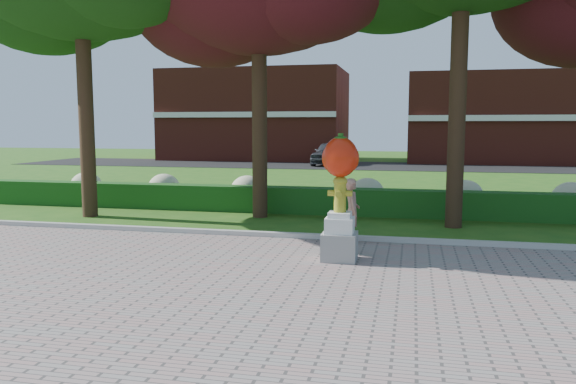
% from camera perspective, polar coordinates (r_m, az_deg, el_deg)
% --- Properties ---
extents(ground, '(100.00, 100.00, 0.00)m').
position_cam_1_polar(ground, '(10.55, -1.02, -8.09)').
color(ground, '#245816').
rests_on(ground, ground).
extents(walkway, '(40.00, 14.00, 0.04)m').
position_cam_1_polar(walkway, '(6.92, -9.15, -16.16)').
color(walkway, gray).
rests_on(walkway, ground).
extents(curb, '(40.00, 0.18, 0.15)m').
position_cam_1_polar(curb, '(13.39, 2.01, -4.56)').
color(curb, '#ADADA5').
rests_on(curb, ground).
extents(lawn_hedge, '(24.00, 0.70, 0.80)m').
position_cam_1_polar(lawn_hedge, '(17.23, 4.46, -0.93)').
color(lawn_hedge, '#174C15').
rests_on(lawn_hedge, ground).
extents(hydrangea_row, '(20.10, 1.10, 0.99)m').
position_cam_1_polar(hydrangea_row, '(18.13, 6.70, -0.10)').
color(hydrangea_row, '#BCBC90').
rests_on(hydrangea_row, ground).
extents(street, '(50.00, 8.00, 0.02)m').
position_cam_1_polar(street, '(38.08, 8.94, 2.64)').
color(street, black).
rests_on(street, ground).
extents(building_left, '(14.00, 8.00, 7.00)m').
position_cam_1_polar(building_left, '(45.63, -3.22, 7.77)').
color(building_left, maroon).
rests_on(building_left, ground).
extents(building_right, '(12.00, 8.00, 6.40)m').
position_cam_1_polar(building_right, '(44.27, 20.00, 7.02)').
color(building_right, maroon).
rests_on(building_right, ground).
extents(hydrant_sculpture, '(0.73, 0.69, 2.52)m').
position_cam_1_polar(hydrant_sculpture, '(11.08, 5.31, -0.17)').
color(hydrant_sculpture, gray).
rests_on(hydrant_sculpture, walkway).
extents(woman, '(0.48, 0.61, 1.49)m').
position_cam_1_polar(woman, '(12.72, 6.50, -1.95)').
color(woman, tan).
rests_on(woman, walkway).
extents(parked_car, '(2.34, 4.90, 1.62)m').
position_cam_1_polar(parked_car, '(38.54, 4.32, 3.97)').
color(parked_car, '#3A3B41').
rests_on(parked_car, street).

